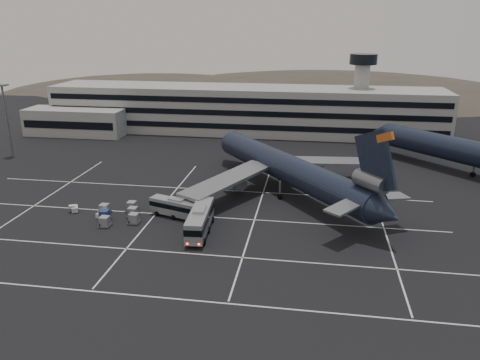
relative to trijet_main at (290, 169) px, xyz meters
name	(u,v)px	position (x,y,z in m)	size (l,w,h in m)	color
ground	(182,225)	(-17.20, -17.98, -5.25)	(260.00, 260.00, 0.00)	black
lane_markings	(189,223)	(-16.25, -17.25, -5.24)	(90.00, 55.62, 0.01)	silver
terminal	(234,110)	(-20.15, 53.17, 1.68)	(125.00, 26.00, 24.00)	gray
hills	(307,114)	(0.79, 152.02, -17.32)	(352.00, 180.00, 44.00)	#38332B
lightpole_left	(6,111)	(-72.20, 17.02, 6.57)	(2.40, 2.40, 18.28)	slate
trijet_main	(290,169)	(0.00, 0.00, 0.00)	(40.59, 48.60, 18.08)	black
trijet_far	(480,154)	(40.72, 16.87, 0.18)	(44.20, 45.08, 18.08)	black
bus_near	(200,219)	(-13.36, -20.57, -2.85)	(3.78, 12.59, 4.39)	gray
bus_far	(177,207)	(-18.95, -15.02, -3.29)	(10.39, 5.45, 3.59)	gray
tug_a	(102,214)	(-32.14, -17.14, -4.68)	(1.79, 2.26, 1.28)	#BABAB6
tug_b	(75,208)	(-38.20, -15.34, -4.65)	(2.14, 2.42, 1.34)	#BABAB6
uld_cluster	(119,214)	(-28.94, -17.02, -4.37)	(9.39, 10.01, 1.79)	#2D2D30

